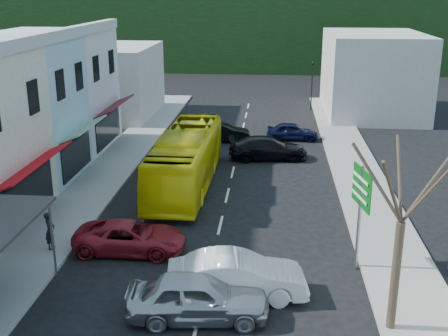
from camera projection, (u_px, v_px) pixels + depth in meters
The scene contains 17 objects.
ground at pixel (211, 265), 22.80m from camera, with size 120.00×120.00×0.00m, color black.
sidewalk_left at pixel (103, 178), 32.88m from camera, with size 3.00×52.00×0.15m, color gray.
sidewalk_right at pixel (363, 186), 31.62m from camera, with size 3.00×52.00×0.15m, color gray.
distant_block_left at pixel (107, 81), 48.47m from camera, with size 8.00×10.00×6.00m, color #B7B2A8.
distant_block_right at pixel (373, 74), 49.23m from camera, with size 8.00×12.00×7.00m, color #B7B2A8.
hillside at pixel (250, 16), 82.54m from camera, with size 80.00×26.00×14.00m.
bus at pixel (186, 160), 31.35m from camera, with size 2.50×11.60×3.10m, color yellow.
car_silver at pixel (198, 300), 18.90m from camera, with size 1.80×4.40×1.40m, color #B0B0B5.
car_white at pixel (237, 280), 20.21m from camera, with size 1.80×4.40×1.40m, color silver.
car_red at pixel (130, 236), 23.75m from camera, with size 1.90×4.60×1.40m, color maroon.
car_black_near at pixel (268, 149), 36.61m from camera, with size 1.84×4.50×1.40m, color black.
car_navy_mid at pixel (292, 131), 41.18m from camera, with size 1.80×4.40×1.40m, color black.
car_black_far at pixel (222, 132), 40.79m from camera, with size 1.80×4.40×1.40m, color black.
pedestrian_left at pixel (50, 230), 23.63m from camera, with size 0.60×0.40×1.70m, color black.
direction_sign at pixel (359, 219), 21.80m from camera, with size 0.60×1.95×4.33m, color #075A14, non-canonical shape.
street_tree at pixel (401, 222), 17.24m from camera, with size 2.53×2.53×7.72m, color #32291E, non-canonical shape.
traffic_signal at pixel (312, 85), 50.75m from camera, with size 0.71×1.01×4.59m, color black, non-canonical shape.
Camera 1 is at (2.34, -20.35, 10.76)m, focal length 45.00 mm.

